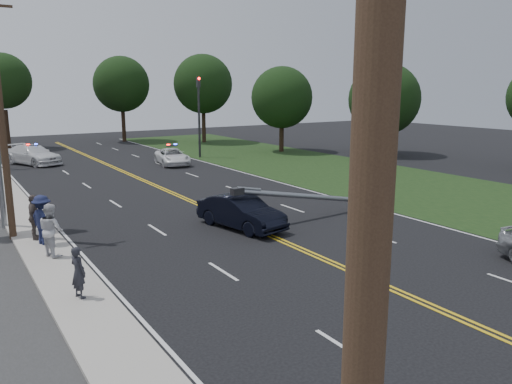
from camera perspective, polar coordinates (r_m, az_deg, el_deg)
ground at (r=16.45m, az=14.85°, el=-10.50°), size 120.00×120.00×0.00m
sidewalk at (r=21.25m, az=-23.17°, el=-5.78°), size 1.80×70.00×0.12m
grass_verge at (r=32.61m, az=18.09°, el=0.42°), size 12.00×80.00×0.01m
centerline_yellow at (r=23.94m, az=-2.98°, el=-3.00°), size 0.36×80.00×0.00m
traffic_signal at (r=44.75m, az=-6.54°, el=9.31°), size 0.28×0.41×7.05m
fallen_streetlight at (r=24.49m, az=7.89°, el=-0.58°), size 9.36×0.44×1.91m
utility_pole_near at (r=3.25m, az=12.70°, el=-7.61°), size 1.60×0.28×10.00m
utility_pole_mid at (r=22.27m, az=-27.16°, el=7.83°), size 1.60×0.28×10.00m
tree_6 at (r=56.57m, az=-27.01°, el=11.23°), size 5.51×5.51×9.54m
tree_7 at (r=59.88m, az=-15.13°, el=11.80°), size 6.27×6.27×9.64m
tree_8 at (r=57.32m, az=-6.09°, el=12.17°), size 6.55×6.55×9.80m
tree_9 at (r=48.68m, az=2.98°, el=10.73°), size 5.88×5.88×8.14m
tree_13 at (r=47.66m, az=14.46°, el=10.23°), size 6.49×6.49×8.34m
crashed_sedan at (r=22.14m, az=-1.73°, el=-2.30°), size 2.44×4.69×1.47m
emergency_a at (r=41.06m, az=-9.55°, el=4.00°), size 2.87×4.91×1.29m
emergency_b at (r=44.44m, az=-24.14°, el=3.91°), size 4.31×5.88×1.58m
bystander_a at (r=15.53m, az=-19.65°, el=-8.63°), size 0.55×0.66×1.56m
bystander_b at (r=19.58m, az=-22.36°, el=-4.02°), size 1.02×1.14×1.95m
bystander_c at (r=21.17m, az=-23.21°, el=-2.92°), size 1.10×1.43×1.96m
bystander_d at (r=21.95m, az=-24.04°, el=-2.66°), size 0.74×1.16×1.84m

